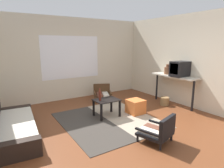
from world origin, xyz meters
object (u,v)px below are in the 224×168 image
Objects in this scene: glass_bottle at (100,95)px; wicker_basket at (165,101)px; armchair_striped_foreground at (159,130)px; crt_television at (180,69)px; ottoman_orange at (136,107)px; coffee_table at (107,103)px; clay_vase at (167,70)px; couch at (11,127)px; armchair_by_window at (102,93)px; console_shelf at (174,79)px.

glass_bottle is 1.16× the size of wicker_basket.
armchair_striped_foreground is 2.56m from crt_television.
coffee_table is at bearing 163.26° from ottoman_orange.
clay_vase is 1.00× the size of glass_bottle.
coffee_table is at bearing 95.43° from armchair_striped_foreground.
armchair_by_window is at bearing 23.26° from couch.
armchair_by_window is at bearing 64.82° from coffee_table.
crt_television is (1.46, -0.21, 0.95)m from ottoman_orange.
clay_vase is at bearing 39.23° from armchair_striped_foreground.
armchair_by_window is 2.83× the size of wicker_basket.
crt_television is at bearing -10.92° from glass_bottle.
clay_vase is (1.61, -1.29, 0.80)m from armchair_by_window.
wicker_basket is (1.36, -1.48, -0.12)m from armchair_by_window.
console_shelf is 4.83× the size of clay_vase.
armchair_striped_foreground is at bearing -98.86° from armchair_by_window.
couch is 5.23× the size of ottoman_orange.
coffee_table is 1.67m from armchair_striped_foreground.
couch is 3.09× the size of armchair_striped_foreground.
couch is at bearing 172.80° from crt_television.
crt_television is at bearing -90.38° from clay_vase.
couch is 2.95m from armchair_striped_foreground.
couch reaches higher than armchair_by_window.
wicker_basket is (1.22, 0.08, -0.07)m from ottoman_orange.
crt_television reaches higher than console_shelf.
console_shelf reaches higher than glass_bottle.
ottoman_orange is at bearing 66.88° from armchair_striped_foreground.
armchair_striped_foreground reaches higher than wicker_basket.
coffee_table is 0.29m from glass_bottle.
clay_vase is at bearing -38.83° from armchair_by_window.
coffee_table reaches higher than wicker_basket.
wicker_basket is at bearing 39.51° from armchair_striped_foreground.
armchair_striped_foreground is 2.37m from wicker_basket.
couch is 1.44× the size of console_shelf.
armchair_striped_foreground is 1.69× the size of ottoman_orange.
console_shelf is at bearing -6.28° from coffee_table.
clay_vase is at bearing 89.62° from crt_television.
ottoman_orange is (0.77, -0.23, -0.17)m from coffee_table.
ottoman_orange is 1.55× the size of wicker_basket.
armchair_by_window is 0.50× the size of console_shelf.
couch is 6.97× the size of clay_vase.
wicker_basket is (1.99, -0.15, -0.24)m from coffee_table.
console_shelf is 5.61× the size of wicker_basket.
console_shelf is at bearing -20.69° from wicker_basket.
armchair_by_window is 1.36× the size of crt_television.
ottoman_orange is (2.96, -0.35, -0.01)m from couch.
glass_bottle is (-0.18, 0.02, 0.23)m from coffee_table.
armchair_striped_foreground is at bearing -149.53° from crt_television.
console_shelf is 2.44m from glass_bottle.
crt_television reaches higher than wicker_basket.
couch is 4.48m from console_shelf.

